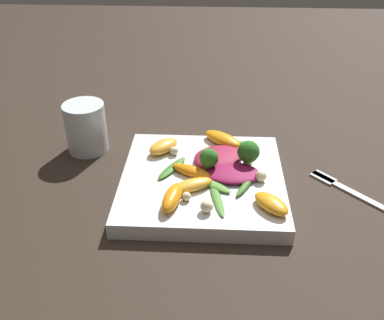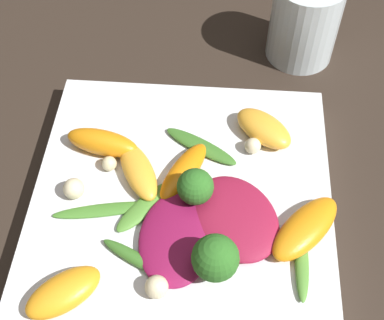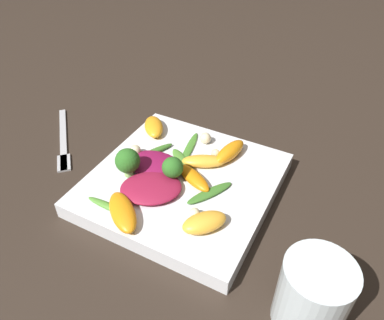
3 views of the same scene
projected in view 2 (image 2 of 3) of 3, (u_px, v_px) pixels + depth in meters
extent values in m
plane|color=#2D231C|center=(182.00, 208.00, 0.48)|extent=(2.40, 2.40, 0.00)
cube|color=white|center=(182.00, 201.00, 0.47)|extent=(0.26, 0.26, 0.03)
cylinder|color=silver|center=(305.00, 21.00, 0.57)|extent=(0.07, 0.07, 0.09)
ellipsoid|color=maroon|center=(172.00, 237.00, 0.43)|extent=(0.06, 0.09, 0.01)
ellipsoid|color=maroon|center=(235.00, 218.00, 0.44)|extent=(0.10, 0.11, 0.01)
ellipsoid|color=orange|center=(63.00, 292.00, 0.40)|extent=(0.07, 0.06, 0.02)
ellipsoid|color=orange|center=(305.00, 228.00, 0.43)|extent=(0.07, 0.08, 0.02)
ellipsoid|color=#FCAD33|center=(264.00, 128.00, 0.49)|extent=(0.07, 0.06, 0.02)
ellipsoid|color=#FCAD33|center=(139.00, 171.00, 0.47)|extent=(0.05, 0.07, 0.02)
ellipsoid|color=orange|center=(102.00, 142.00, 0.48)|extent=(0.07, 0.04, 0.02)
ellipsoid|color=orange|center=(186.00, 171.00, 0.47)|extent=(0.05, 0.07, 0.01)
cylinder|color=#84AD5B|center=(214.00, 269.00, 0.41)|extent=(0.01, 0.01, 0.02)
sphere|color=#2D6B23|center=(215.00, 258.00, 0.40)|extent=(0.04, 0.04, 0.04)
cylinder|color=#7A9E51|center=(195.00, 198.00, 0.45)|extent=(0.01, 0.01, 0.02)
sphere|color=#2D6B23|center=(195.00, 187.00, 0.44)|extent=(0.03, 0.03, 0.03)
ellipsoid|color=#518E33|center=(302.00, 264.00, 0.42)|extent=(0.01, 0.06, 0.01)
ellipsoid|color=#518E33|center=(145.00, 206.00, 0.45)|extent=(0.05, 0.06, 0.01)
ellipsoid|color=#3D7528|center=(201.00, 146.00, 0.49)|extent=(0.07, 0.05, 0.01)
ellipsoid|color=#3D7528|center=(136.00, 258.00, 0.42)|extent=(0.06, 0.04, 0.01)
ellipsoid|color=#47842D|center=(104.00, 210.00, 0.45)|extent=(0.09, 0.03, 0.00)
sphere|color=beige|center=(74.00, 189.00, 0.45)|extent=(0.02, 0.02, 0.02)
sphere|color=beige|center=(109.00, 164.00, 0.47)|extent=(0.01, 0.01, 0.01)
sphere|color=beige|center=(157.00, 287.00, 0.40)|extent=(0.02, 0.02, 0.02)
sphere|color=beige|center=(253.00, 146.00, 0.48)|extent=(0.01, 0.01, 0.01)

